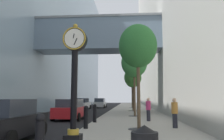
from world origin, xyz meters
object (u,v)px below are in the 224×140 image
object	(u,v)px
pedestrian_by_clock	(175,112)
car_black_mid	(7,121)
street_tree_far	(132,80)
pedestrian_walking	(148,109)
car_silver_far	(100,103)
bollard_third	(86,117)
street_clock	(74,77)
bollard_fourth	(95,113)
bollard_nearest	(40,136)
street_tree_mid_near	(134,63)
street_tree_near	(138,47)
car_white_near	(82,104)
car_red_trailing	(70,110)
street_tree_mid_far	(133,78)

from	to	relation	value
pedestrian_by_clock	car_black_mid	xyz separation A→B (m)	(-7.28, -3.53, -0.16)
street_tree_far	pedestrian_by_clock	bearing A→B (deg)	-85.49
pedestrian_by_clock	car_black_mid	bearing A→B (deg)	-154.15
pedestrian_walking	car_silver_far	size ratio (longest dim) A/B	0.35
bollard_third	car_black_mid	xyz separation A→B (m)	(-2.62, -2.93, 0.05)
street_clock	bollard_fourth	size ratio (longest dim) A/B	3.59
bollard_nearest	car_black_mid	distance (m)	4.06
bollard_third	street_tree_mid_near	size ratio (longest dim) A/B	0.19
street_tree_near	street_clock	bearing A→B (deg)	-120.75
bollard_fourth	car_white_near	distance (m)	19.67
bollard_nearest	street_tree_far	bearing A→B (deg)	84.96
pedestrian_walking	car_red_trailing	bearing A→B (deg)	161.13
street_clock	street_tree_far	bearing A→B (deg)	85.34
street_tree_near	car_silver_far	world-z (taller)	street_tree_near
pedestrian_by_clock	car_white_near	distance (m)	23.50
bollard_nearest	car_silver_far	world-z (taller)	car_silver_far
bollard_fourth	pedestrian_by_clock	size ratio (longest dim) A/B	0.74
street_tree_near	street_tree_mid_near	distance (m)	8.38
street_clock	pedestrian_walking	world-z (taller)	street_clock
bollard_fourth	street_clock	bearing A→B (deg)	-87.08
bollard_third	street_tree_mid_far	world-z (taller)	street_tree_mid_far
car_black_mid	pedestrian_walking	bearing A→B (deg)	48.59
street_tree_mid_near	car_silver_far	distance (m)	20.52
bollard_fourth	car_red_trailing	world-z (taller)	car_red_trailing
bollard_fourth	street_tree_mid_near	world-z (taller)	street_tree_mid_near
car_black_mid	bollard_third	bearing A→B (deg)	48.24
car_red_trailing	street_clock	bearing A→B (deg)	-74.63
street_tree_far	car_white_near	distance (m)	9.04
pedestrian_walking	car_white_near	bearing A→B (deg)	115.15
bollard_fourth	street_tree_mid_near	xyz separation A→B (m)	(2.74, 5.26, 4.12)
car_red_trailing	street_tree_far	bearing A→B (deg)	74.66
bollard_nearest	street_tree_far	size ratio (longest dim) A/B	0.20
bollard_nearest	car_silver_far	size ratio (longest dim) A/B	0.26
street_tree_far	street_tree_near	bearing A→B (deg)	-90.00
car_black_mid	pedestrian_by_clock	bearing A→B (deg)	25.85
street_tree_mid_far	car_red_trailing	distance (m)	12.23
street_clock	car_black_mid	xyz separation A→B (m)	(-2.98, 1.14, -1.64)
street_clock	bollard_fourth	xyz separation A→B (m)	(-0.36, 7.10, -1.69)
car_black_mid	car_red_trailing	bearing A→B (deg)	88.91
pedestrian_by_clock	street_tree_mid_near	bearing A→B (deg)	104.06
street_tree_far	street_tree_mid_far	bearing A→B (deg)	-90.00
street_tree_mid_far	pedestrian_walking	bearing A→B (deg)	-86.22
street_tree_mid_far	car_silver_far	bearing A→B (deg)	117.07
bollard_fourth	car_silver_far	bearing A→B (deg)	96.64
street_tree_near	car_red_trailing	distance (m)	8.86
bollard_third	bollard_fourth	xyz separation A→B (m)	(0.00, 3.02, 0.00)
street_tree_mid_far	pedestrian_walking	size ratio (longest dim) A/B	3.41
bollard_third	car_silver_far	xyz separation A→B (m)	(-2.86, 27.60, 0.06)
street_clock	car_silver_far	distance (m)	31.88
bollard_nearest	street_tree_near	xyz separation A→B (m)	(2.74, 5.95, 3.64)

